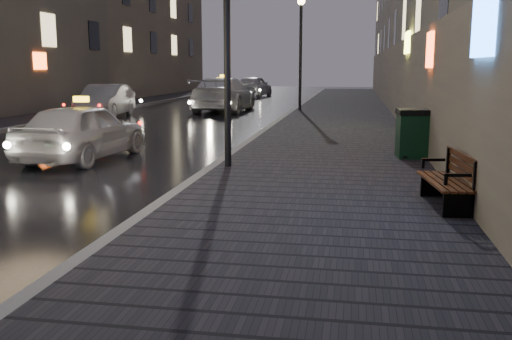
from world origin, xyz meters
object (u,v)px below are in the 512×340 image
Objects in this scene: car_far at (254,86)px; car_left_mid at (105,101)px; taxi_near at (83,131)px; lamp_far at (301,40)px; bench at (451,180)px; trash_bin at (413,133)px; lamp_near at (227,3)px; taxi_far at (219,89)px; taxi_mid at (224,94)px.

car_left_mid is at bearing 85.68° from car_far.
taxi_near is 0.92× the size of car_left_mid.
car_far reaches higher than car_left_mid.
car_left_mid is at bearing -155.68° from lamp_far.
lamp_far is at bearing 95.34° from bench.
trash_bin reaches higher than bench.
lamp_near is 3.20× the size of bench.
taxi_far is at bearing 103.76° from lamp_near.
taxi_far is (-2.79, 25.92, -0.01)m from taxi_near.
taxi_near is 15.43m from taxi_mid.
taxi_near is 26.07m from taxi_far.
taxi_far reaches higher than trash_bin.
lamp_near is 16.00m from lamp_far.
taxi_mid is (4.39, 4.33, 0.12)m from car_left_mid.
taxi_mid is (-3.90, 0.58, -2.64)m from lamp_far.
lamp_near is at bearing -90.00° from lamp_far.
bench is at bearing 157.45° from taxi_near.
bench is 4.78m from trash_bin.
trash_bin is at bearing -72.99° from taxi_far.
bench is 0.35× the size of car_far.
taxi_mid is at bearing 100.13° from car_far.
car_far is at bearing 72.24° from car_left_mid.
trash_bin is 7.83m from taxi_near.
lamp_near is 15.05m from car_left_mid.
lamp_near is 5.18m from trash_bin.
car_left_mid is at bearing -102.16° from taxi_far.
taxi_far is 3.98m from car_far.
lamp_far is 3.20× the size of bench.
taxi_near is at bearing -104.51° from lamp_far.
taxi_mid is at bearing 103.23° from lamp_near.
trash_bin is 0.25× the size of car_left_mid.
taxi_mid is at bearing 105.44° from bench.
car_left_mid is at bearing 122.42° from bench.
taxi_mid is at bearing 37.49° from car_left_mid.
lamp_far is at bearing -64.88° from taxi_far.
taxi_far is at bearing 69.44° from car_far.
trash_bin is 30.04m from car_far.
taxi_mid is at bearing 113.21° from trash_bin.
lamp_near reaches higher than bench.
lamp_near and lamp_far have the same top height.
taxi_far is at bearing 107.89° from trash_bin.
taxi_mid reaches higher than car_far.
car_far is at bearing 98.96° from lamp_near.
lamp_near is 1.29× the size of taxi_near.
bench is at bearing 112.60° from taxi_mid.
car_left_mid is at bearing -63.73° from taxi_near.
lamp_far is 0.90× the size of taxi_mid.
taxi_near is (-3.84, 1.15, -2.79)m from lamp_near.
lamp_near is 28.02m from taxi_far.
taxi_near is (-7.79, -0.74, -0.02)m from trash_bin.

